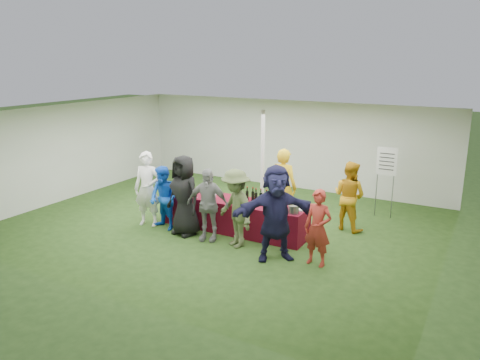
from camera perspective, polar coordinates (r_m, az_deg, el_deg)
The scene contains 18 objects.
ground at distance 11.47m, azimuth -2.24°, elevation -5.46°, with size 60.00×60.00×0.00m, color #284719.
tent at distance 11.86m, azimuth 2.77°, elevation 2.04°, with size 10.00×10.00×10.00m.
serving_table at distance 10.99m, azimuth -0.91°, elevation -4.29°, with size 3.60×0.80×0.75m, color maroon.
wine_bottles at distance 10.66m, azimuth 2.69°, elevation -2.11°, with size 0.84×0.13×0.32m.
wine_glasses at distance 10.81m, azimuth -3.31°, elevation -1.91°, with size 2.85×0.15×0.16m.
water_bottle at distance 10.84m, azimuth -0.04°, elevation -1.90°, with size 0.07×0.07×0.23m.
bar_towel at distance 10.23m, azimuth 7.16°, elevation -3.55°, with size 0.25×0.18×0.03m, color white.
dump_bucket at distance 9.98m, azimuth 6.53°, elevation -3.57°, with size 0.23×0.23×0.18m, color slate.
wine_list_sign at distance 12.20m, azimuth 17.41°, elevation 1.56°, with size 0.50×0.03×1.80m.
staff_pourer at distance 11.25m, azimuth 5.28°, elevation -0.87°, with size 0.69×0.45×1.88m, color yellow.
staff_back at distance 11.21m, azimuth 13.17°, elevation -1.89°, with size 0.80×0.62×1.65m, color #C98913.
customer_0 at distance 11.40m, azimuth -11.22°, elevation -1.08°, with size 0.66×0.43×1.81m, color white.
customer_1 at distance 11.10m, azimuth -9.30°, elevation -2.21°, with size 0.74×0.57×1.52m, color blue.
customer_2 at distance 10.66m, azimuth -6.82°, elevation -1.88°, with size 0.91×0.59×1.85m, color black.
customer_3 at distance 10.31m, azimuth -3.98°, elevation -3.01°, with size 0.96×0.40×1.64m, color gray.
customer_4 at distance 9.92m, azimuth -0.53°, elevation -3.48°, with size 1.10×0.63×1.71m, color #48542E.
customer_5 at distance 9.30m, azimuth 4.41°, elevation -4.03°, with size 1.81×0.58×1.95m, color #181839.
customer_6 at distance 9.21m, azimuth 9.47°, elevation -5.77°, with size 0.56×0.37×1.53m, color maroon.
Camera 1 is at (5.60, -9.18, 3.97)m, focal length 35.00 mm.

